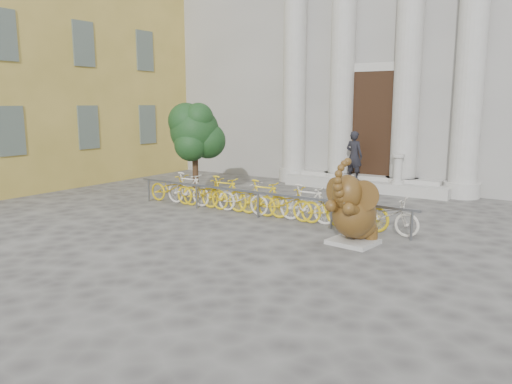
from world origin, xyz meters
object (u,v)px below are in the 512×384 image
Objects in this scene: bike_rack at (263,198)px; elephant_statue at (353,213)px; pedestrian at (354,156)px; tree at (195,132)px.

elephant_statue is at bearing -21.66° from bike_rack.
pedestrian reaches higher than elephant_statue.
tree is at bearing 163.53° from bike_rack.
pedestrian is at bearing 119.74° from elephant_statue.
bike_rack is 5.35m from pedestrian.
elephant_statue is 7.11m from pedestrian.
tree is 1.76× the size of pedestrian.
bike_rack is at bearing 165.32° from elephant_statue.
pedestrian reaches higher than bike_rack.
tree reaches higher than elephant_statue.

